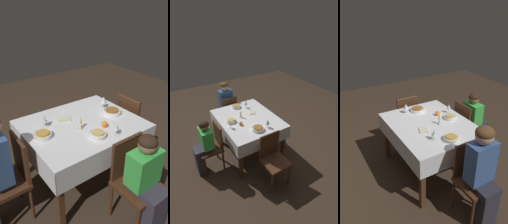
% 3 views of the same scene
% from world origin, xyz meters
% --- Properties ---
extents(ground_plane, '(8.00, 8.00, 0.00)m').
position_xyz_m(ground_plane, '(0.00, 0.00, 0.00)').
color(ground_plane, '#3D2D21').
extents(dining_table, '(1.27, 1.04, 0.78)m').
position_xyz_m(dining_table, '(0.00, 0.00, 0.68)').
color(dining_table, silver).
rests_on(dining_table, ground_plane).
extents(chair_east, '(0.39, 0.39, 0.89)m').
position_xyz_m(chair_east, '(0.85, 0.04, 0.50)').
color(chair_east, '#472816').
rests_on(chair_east, ground_plane).
extents(chair_north, '(0.39, 0.39, 0.89)m').
position_xyz_m(chair_north, '(-0.07, 0.74, 0.50)').
color(chair_north, '#472816').
rests_on(chair_north, ground_plane).
extents(chair_west, '(0.39, 0.39, 0.89)m').
position_xyz_m(chair_west, '(-0.85, 0.01, 0.50)').
color(chair_west, '#472816').
rests_on(chair_west, ground_plane).
extents(person_child_green, '(0.30, 0.33, 1.02)m').
position_xyz_m(person_child_green, '(-0.07, 0.90, 0.56)').
color(person_child_green, '#383342').
rests_on(person_child_green, ground_plane).
extents(bowl_east, '(0.19, 0.19, 0.06)m').
position_xyz_m(bowl_east, '(0.47, -0.00, 0.80)').
color(bowl_east, white).
rests_on(bowl_east, dining_table).
extents(wine_glass_east, '(0.07, 0.07, 0.15)m').
position_xyz_m(wine_glass_east, '(0.37, -0.17, 0.88)').
color(wine_glass_east, white).
rests_on(wine_glass_east, dining_table).
extents(bowl_north, '(0.17, 0.17, 0.06)m').
position_xyz_m(bowl_north, '(0.03, 0.32, 0.80)').
color(bowl_north, white).
rests_on(bowl_north, dining_table).
extents(wine_glass_north, '(0.06, 0.06, 0.14)m').
position_xyz_m(wine_glass_north, '(-0.13, 0.41, 0.87)').
color(wine_glass_north, white).
rests_on(wine_glass_north, dining_table).
extents(bowl_west, '(0.22, 0.22, 0.06)m').
position_xyz_m(bowl_west, '(-0.43, 0.03, 0.80)').
color(bowl_west, white).
rests_on(bowl_west, dining_table).
extents(wine_glass_west, '(0.08, 0.08, 0.15)m').
position_xyz_m(wine_glass_west, '(-0.45, -0.15, 0.88)').
color(wine_glass_west, white).
rests_on(wine_glass_west, dining_table).
extents(candle_centerpiece, '(0.05, 0.05, 0.14)m').
position_xyz_m(candle_centerpiece, '(0.08, 0.09, 0.83)').
color(candle_centerpiece, beige).
rests_on(candle_centerpiece, dining_table).
extents(orange_fruit, '(0.07, 0.07, 0.07)m').
position_xyz_m(orange_fruit, '(-0.15, 0.22, 0.81)').
color(orange_fruit, orange).
rests_on(orange_fruit, dining_table).
extents(napkin_red_folded, '(0.18, 0.16, 0.01)m').
position_xyz_m(napkin_red_folded, '(0.12, -0.17, 0.78)').
color(napkin_red_folded, beige).
rests_on(napkin_red_folded, dining_table).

